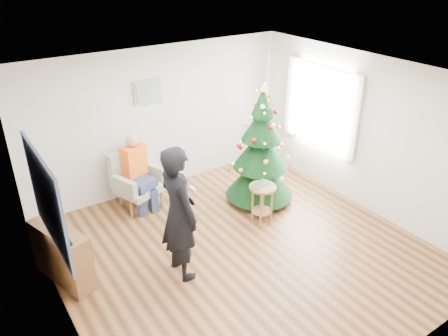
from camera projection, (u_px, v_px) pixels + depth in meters
floor at (241, 251)px, 6.50m from camera, size 5.00×5.00×0.00m
ceiling at (245, 79)px, 5.33m from camera, size 5.00×5.00×0.00m
wall_back at (160, 120)px, 7.77m from camera, size 5.00×0.00×5.00m
wall_front at (401, 275)px, 4.06m from camera, size 5.00×0.00×5.00m
wall_left at (54, 233)px, 4.67m from camera, size 0.00×5.00×5.00m
wall_right at (365, 134)px, 7.16m from camera, size 0.00×5.00×5.00m
window_panel at (321, 107)px, 7.80m from camera, size 0.04×1.30×1.40m
curtains at (320, 107)px, 7.78m from camera, size 0.05×1.75×1.50m
christmas_tree at (261, 151)px, 7.40m from camera, size 1.18×1.18×2.13m
stool at (262, 204)px, 7.06m from camera, size 0.44×0.44×0.65m
laptop at (263, 185)px, 6.91m from camera, size 0.41×0.32×0.03m
armchair at (137, 186)px, 7.50m from camera, size 0.89×0.87×1.00m
seated_person at (138, 171)px, 7.34m from camera, size 0.51×0.67×1.31m
standing_man at (179, 213)px, 5.66m from camera, size 0.47×0.71×1.90m
game_controller at (193, 189)px, 5.59m from camera, size 0.04×0.13×0.04m
console at (62, 255)px, 5.77m from camera, size 0.58×1.04×0.80m
garland at (57, 228)px, 5.58m from camera, size 0.14×0.90×0.14m
tapestry at (46, 200)px, 4.80m from camera, size 0.03×1.50×1.15m
framed_picture at (148, 92)px, 7.39m from camera, size 0.52×0.05×0.42m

